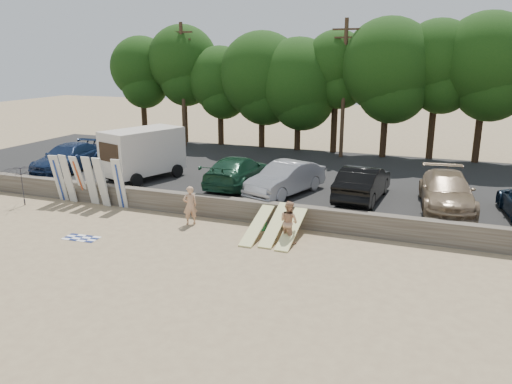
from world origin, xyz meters
TOP-DOWN VIEW (x-y plane):
  - ground at (0.00, 0.00)m, footprint 120.00×120.00m
  - seawall at (0.00, 3.00)m, footprint 44.00×0.50m
  - parking_lot at (0.00, 10.50)m, footprint 44.00×14.50m
  - treeline at (0.88, 17.42)m, footprint 33.34×6.80m
  - utility_poles at (2.00, 16.00)m, footprint 25.80×0.26m
  - box_trailer at (-7.03, 5.88)m, footprint 3.52×4.83m
  - car_0 at (-12.37, 5.95)m, footprint 2.70×5.61m
  - car_1 at (-1.50, 6.27)m, footprint 2.24×5.45m
  - car_2 at (1.34, 5.64)m, footprint 3.12×5.11m
  - car_3 at (5.09, 6.00)m, footprint 2.07×5.11m
  - car_4 at (8.85, 5.96)m, footprint 2.80×5.66m
  - surfboard_upright_0 at (-9.93, 2.42)m, footprint 0.60×0.79m
  - surfboard_upright_1 at (-9.35, 2.44)m, footprint 0.56×0.62m
  - surfboard_upright_2 at (-8.77, 2.65)m, footprint 0.59×0.84m
  - surfboard_upright_3 at (-8.00, 2.51)m, footprint 0.50×0.58m
  - surfboard_upright_4 at (-7.41, 2.61)m, footprint 0.53×0.69m
  - surfboard_upright_5 at (-7.23, 2.39)m, footprint 0.58×0.64m
  - surfboard_upright_6 at (-6.24, 2.50)m, footprint 0.54×0.60m
  - surfboard_low_0 at (1.49, 1.30)m, footprint 0.56×2.89m
  - surfboard_low_1 at (2.27, 1.43)m, footprint 0.56×2.83m
  - surfboard_low_2 at (2.99, 1.35)m, footprint 0.56×2.87m
  - beachgoer_a at (-1.88, 1.65)m, footprint 0.76×0.75m
  - beachgoer_b at (2.93, 1.11)m, footprint 1.05×0.96m
  - cooler at (1.40, 2.10)m, footprint 0.41×0.33m
  - gear_bag at (1.85, 2.26)m, footprint 0.32×0.27m
  - beach_towel at (-5.30, -1.61)m, footprint 1.60×1.60m
  - beach_umbrella at (-11.24, 1.28)m, footprint 3.18×3.19m

SIDE VIEW (x-z plane):
  - ground at x=0.00m, z-range 0.00..0.00m
  - beach_towel at x=-5.30m, z-range 0.01..0.01m
  - gear_bag at x=1.85m, z-range 0.00..0.22m
  - cooler at x=1.40m, z-range 0.00..0.32m
  - parking_lot at x=0.00m, z-range 0.00..0.70m
  - surfboard_low_0 at x=1.49m, z-range 0.00..0.95m
  - surfboard_low_2 at x=2.99m, z-range 0.00..0.99m
  - seawall at x=0.00m, z-range 0.00..1.00m
  - surfboard_low_1 at x=2.27m, z-range 0.00..1.13m
  - beachgoer_b at x=2.93m, z-range 0.00..1.73m
  - beachgoer_a at x=-1.88m, z-range 0.00..1.77m
  - beach_umbrella at x=-11.24m, z-range 0.00..2.07m
  - surfboard_upright_2 at x=-8.77m, z-range 0.00..2.51m
  - surfboard_upright_0 at x=-9.93m, z-range 0.00..2.53m
  - surfboard_upright_4 at x=-7.41m, z-range 0.00..2.54m
  - surfboard_upright_3 at x=-8.00m, z-range 0.00..2.56m
  - surfboard_upright_5 at x=-7.23m, z-range 0.00..2.56m
  - surfboard_upright_1 at x=-9.35m, z-range 0.00..2.56m
  - surfboard_upright_6 at x=-6.24m, z-range 0.00..2.56m
  - car_0 at x=-12.37m, z-range 0.70..2.28m
  - car_1 at x=-1.50m, z-range 0.70..2.28m
  - car_4 at x=8.85m, z-range 0.70..2.28m
  - car_2 at x=1.34m, z-range 0.70..2.29m
  - car_3 at x=5.09m, z-range 0.70..2.35m
  - box_trailer at x=-7.03m, z-range 0.87..3.65m
  - utility_poles at x=2.00m, z-range 0.93..9.93m
  - treeline at x=0.88m, z-range 1.81..11.15m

